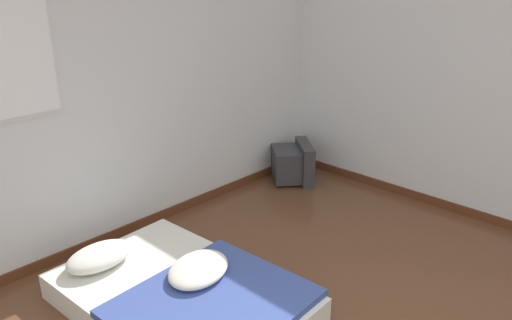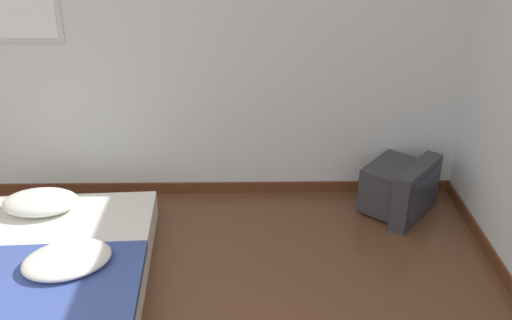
% 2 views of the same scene
% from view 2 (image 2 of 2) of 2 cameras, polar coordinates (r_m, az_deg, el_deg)
% --- Properties ---
extents(wall_back, '(8.36, 0.08, 2.60)m').
position_cam_2_polar(wall_back, '(4.37, -19.41, 11.83)').
color(wall_back, silver).
rests_on(wall_back, ground_plane).
extents(mattress_bed, '(1.24, 1.81, 0.34)m').
position_cam_2_polar(mattress_bed, '(3.74, -20.12, -11.01)').
color(mattress_bed, silver).
rests_on(mattress_bed, ground_plane).
extents(crt_tv, '(0.64, 0.65, 0.44)m').
position_cam_2_polar(crt_tv, '(4.40, 14.22, -2.72)').
color(crt_tv, '#333338').
rests_on(crt_tv, ground_plane).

